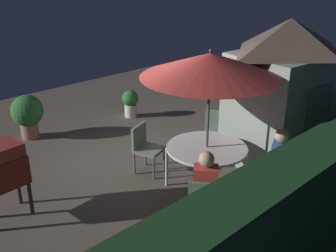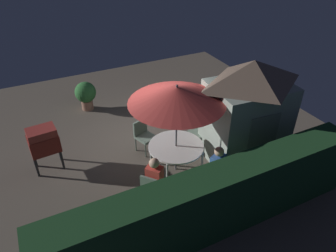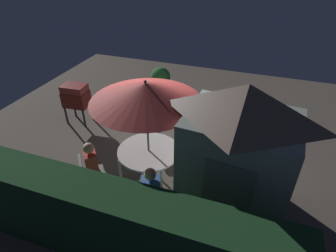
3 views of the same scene
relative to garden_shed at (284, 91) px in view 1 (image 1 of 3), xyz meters
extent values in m
plane|color=brown|center=(2.11, -1.76, -1.38)|extent=(11.00, 11.00, 0.00)
cube|color=#193D1E|center=(2.11, 1.74, -0.63)|extent=(6.66, 0.68, 1.52)
cube|color=gray|center=(0.00, 0.00, -0.33)|extent=(2.02, 1.59, 2.11)
pyramid|color=brown|center=(0.00, 0.00, 1.03)|extent=(2.14, 1.68, 0.60)
cube|color=slate|center=(0.06, 0.73, -0.56)|extent=(0.80, 0.09, 1.65)
cylinder|color=white|center=(1.87, -0.24, -0.65)|extent=(1.37, 1.37, 0.04)
cylinder|color=beige|center=(1.39, -0.72, -1.03)|extent=(0.05, 0.05, 0.71)
cylinder|color=beige|center=(2.35, -0.72, -1.03)|extent=(0.05, 0.05, 0.71)
cylinder|color=beige|center=(1.39, 0.24, -1.03)|extent=(0.05, 0.05, 0.71)
cylinder|color=beige|center=(2.35, 0.24, -1.03)|extent=(0.05, 0.05, 0.71)
cylinder|color=#4C4C51|center=(1.87, -0.24, -0.21)|extent=(0.04, 0.04, 2.35)
cone|color=#B73833|center=(1.87, -0.24, 0.77)|extent=(2.22, 2.22, 0.38)
sphere|color=#4C4C51|center=(1.87, -0.24, 0.99)|extent=(0.06, 0.06, 0.06)
cube|color=maroon|center=(4.76, -1.74, -0.61)|extent=(0.74, 0.55, 0.45)
cylinder|color=#262628|center=(4.45, -1.95, -1.11)|extent=(0.06, 0.06, 0.55)
cylinder|color=#262628|center=(4.45, -1.53, -1.11)|extent=(0.06, 0.06, 0.55)
cube|color=slate|center=(2.81, 0.56, -0.93)|extent=(0.65, 0.65, 0.06)
cube|color=slate|center=(2.97, 0.69, -0.71)|extent=(0.34, 0.38, 0.45)
cylinder|color=#516155|center=(3.09, 0.53, -1.16)|extent=(0.04, 0.04, 0.45)
cylinder|color=#516155|center=(2.83, 0.84, -1.16)|extent=(0.04, 0.04, 0.45)
cylinder|color=#516155|center=(2.79, 0.27, -1.16)|extent=(0.04, 0.04, 0.45)
cylinder|color=#516155|center=(2.53, 0.58, -1.16)|extent=(0.04, 0.04, 0.45)
cube|color=slate|center=(1.38, 0.84, -0.93)|extent=(0.61, 0.61, 0.06)
cube|color=slate|center=(1.29, 1.03, -0.71)|extent=(0.44, 0.24, 0.45)
cylinder|color=#516155|center=(1.47, 1.10, -1.16)|extent=(0.04, 0.04, 0.45)
cylinder|color=#516155|center=(1.11, 0.93, -1.16)|extent=(0.04, 0.04, 0.45)
cylinder|color=#516155|center=(1.64, 0.74, -1.16)|extent=(0.04, 0.04, 0.45)
cylinder|color=#516155|center=(1.28, 0.57, -1.16)|extent=(0.04, 0.04, 0.45)
cube|color=slate|center=(0.89, -0.89, -0.93)|extent=(0.64, 0.64, 0.06)
cube|color=slate|center=(0.71, -1.00, -0.71)|extent=(0.29, 0.41, 0.45)
cylinder|color=#516155|center=(0.61, -0.83, -1.16)|extent=(0.04, 0.04, 0.45)
cylinder|color=#516155|center=(0.83, -1.17, -1.16)|extent=(0.04, 0.04, 0.45)
cylinder|color=#516155|center=(0.94, -0.61, -1.16)|extent=(0.04, 0.04, 0.45)
cylinder|color=#516155|center=(1.16, -0.95, -1.16)|extent=(0.04, 0.04, 0.45)
cube|color=slate|center=(2.25, -1.29, -0.93)|extent=(0.59, 0.59, 0.06)
cube|color=slate|center=(2.32, -1.49, -0.71)|extent=(0.45, 0.20, 0.45)
cylinder|color=#516155|center=(2.13, -1.55, -1.16)|extent=(0.04, 0.04, 0.45)
cylinder|color=#516155|center=(2.50, -1.41, -1.16)|extent=(0.04, 0.04, 0.45)
cylinder|color=#516155|center=(1.99, -1.17, -1.16)|extent=(0.04, 0.04, 0.45)
cylinder|color=#516155|center=(2.37, -1.04, -1.16)|extent=(0.04, 0.04, 0.45)
cylinder|color=#936651|center=(3.13, -4.30, -1.22)|extent=(0.38, 0.38, 0.34)
sphere|color=#2D6B33|center=(3.13, -4.30, -0.75)|extent=(0.69, 0.69, 0.69)
cylinder|color=silver|center=(0.71, -3.77, -1.23)|extent=(0.30, 0.30, 0.31)
sphere|color=#2D6B33|center=(0.71, -3.77, -0.90)|extent=(0.40, 0.40, 0.40)
cube|color=#CC3D33|center=(2.81, 0.56, -0.63)|extent=(0.40, 0.41, 0.55)
sphere|color=tan|center=(2.81, 0.56, -0.23)|extent=(0.22, 0.22, 0.22)
cylinder|color=#383347|center=(2.81, 0.56, -1.14)|extent=(0.10, 0.10, 0.48)
cube|color=#3866B2|center=(1.38, 0.84, -0.63)|extent=(0.41, 0.36, 0.55)
sphere|color=tan|center=(1.38, 0.84, -0.23)|extent=(0.22, 0.22, 0.22)
cylinder|color=#383347|center=(1.38, 0.84, -1.14)|extent=(0.10, 0.10, 0.48)
camera|label=1|loc=(6.56, 3.73, 2.29)|focal=43.09mm
camera|label=2|loc=(4.76, 5.15, 3.99)|focal=33.35mm
camera|label=3|loc=(-0.11, 4.13, 3.15)|focal=29.78mm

